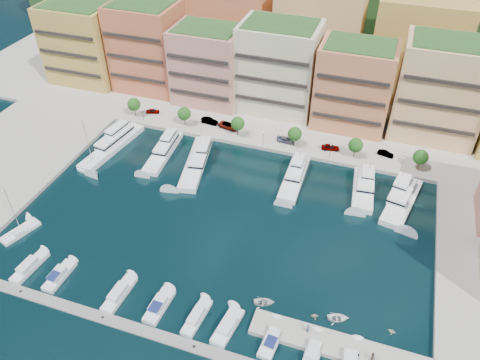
{
  "coord_description": "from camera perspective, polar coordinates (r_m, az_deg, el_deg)",
  "views": [
    {
      "loc": [
        27.87,
        -69.4,
        73.18
      ],
      "look_at": [
        1.03,
        9.0,
        6.0
      ],
      "focal_mm": 35.0,
      "sensor_mm": 36.0,
      "label": 1
    }
  ],
  "objects": [
    {
      "name": "car_0",
      "position": [
        142.75,
        -10.58,
        8.26
      ],
      "size": [
        4.24,
        2.84,
        1.34
      ],
      "primitive_type": "imported",
      "rotation": [
        0.0,
        0.0,
        1.92
      ],
      "color": "gray",
      "rests_on": "north_quay"
    },
    {
      "name": "cruiser_0",
      "position": [
        104.35,
        -24.28,
        -9.64
      ],
      "size": [
        3.17,
        8.98,
        2.55
      ],
      "color": "white",
      "rests_on": "ground"
    },
    {
      "name": "apartment_0",
      "position": [
        163.25,
        -18.59,
        15.55
      ],
      "size": [
        22.0,
        16.5,
        24.8
      ],
      "color": "#B89043",
      "rests_on": "north_quay"
    },
    {
      "name": "lamppost_4",
      "position": [
        122.47,
        19.21,
        2.06
      ],
      "size": [
        0.3,
        0.3,
        4.2
      ],
      "color": "black",
      "rests_on": "north_quay"
    },
    {
      "name": "cruiser_4",
      "position": [
        90.85,
        -9.85,
        -14.9
      ],
      "size": [
        3.14,
        8.11,
        2.66
      ],
      "color": "white",
      "rests_on": "ground"
    },
    {
      "name": "lamppost_3",
      "position": [
        122.59,
        10.95,
        3.78
      ],
      "size": [
        0.3,
        0.3,
        4.2
      ],
      "color": "black",
      "rests_on": "north_quay"
    },
    {
      "name": "yacht_1",
      "position": [
        126.25,
        -9.22,
        3.64
      ],
      "size": [
        5.74,
        19.3,
        7.3
      ],
      "color": "white",
      "rests_on": "ground"
    },
    {
      "name": "north_quay",
      "position": [
        152.97,
        6.17,
        10.21
      ],
      "size": [
        220.0,
        64.0,
        2.0
      ],
      "primitive_type": "cube",
      "color": "#9E998E",
      "rests_on": "ground"
    },
    {
      "name": "lamppost_2",
      "position": [
        125.33,
        2.85,
        5.38
      ],
      "size": [
        0.3,
        0.3,
        4.2
      ],
      "color": "black",
      "rests_on": "north_quay"
    },
    {
      "name": "tender_2",
      "position": [
        90.08,
        11.88,
        -16.14
      ],
      "size": [
        4.54,
        3.78,
        0.81
      ],
      "primitive_type": "imported",
      "rotation": [
        0.0,
        0.0,
        1.86
      ],
      "color": "white",
      "rests_on": "ground"
    },
    {
      "name": "sailboat_2",
      "position": [
        126.98,
        -17.6,
        1.93
      ],
      "size": [
        4.03,
        8.27,
        13.2
      ],
      "color": "white",
      "rests_on": "ground"
    },
    {
      "name": "cruiser_8",
      "position": [
        85.38,
        8.89,
        -20.04
      ],
      "size": [
        2.87,
        7.4,
        2.55
      ],
      "color": "white",
      "rests_on": "ground"
    },
    {
      "name": "apartment_5",
      "position": [
        135.66,
        23.23,
        10.07
      ],
      "size": [
        22.0,
        16.5,
        26.8
      ],
      "color": "#EDB87D",
      "rests_on": "north_quay"
    },
    {
      "name": "tree_5",
      "position": [
        124.18,
        21.17,
        2.62
      ],
      "size": [
        3.8,
        3.8,
        5.65
      ],
      "color": "#473323",
      "rests_on": "north_quay"
    },
    {
      "name": "sailboat_0",
      "position": [
        113.02,
        -25.22,
        -5.76
      ],
      "size": [
        5.4,
        9.03,
        13.2
      ],
      "color": "white",
      "rests_on": "ground"
    },
    {
      "name": "car_5",
      "position": [
        128.05,
        17.31,
        3.1
      ],
      "size": [
        4.36,
        2.27,
        1.37
      ],
      "primitive_type": "imported",
      "rotation": [
        0.0,
        0.0,
        1.36
      ],
      "color": "gray",
      "rests_on": "north_quay"
    },
    {
      "name": "cruiser_7",
      "position": [
        85.85,
        3.88,
        -18.87
      ],
      "size": [
        3.26,
        7.95,
        2.66
      ],
      "color": "white",
      "rests_on": "ground"
    },
    {
      "name": "finger_pier",
      "position": [
        87.22,
        12.19,
        -19.45
      ],
      "size": [
        32.0,
        5.0,
        2.0
      ],
      "primitive_type": "cube",
      "color": "#9E998E",
      "rests_on": "ground"
    },
    {
      "name": "apartment_4",
      "position": [
        134.02,
        13.73,
        11.12
      ],
      "size": [
        20.0,
        15.5,
        23.8
      ],
      "color": "#D27F4F",
      "rests_on": "north_quay"
    },
    {
      "name": "car_1",
      "position": [
        135.64,
        -3.78,
        7.2
      ],
      "size": [
        5.23,
        2.3,
        1.67
      ],
      "primitive_type": "imported",
      "rotation": [
        0.0,
        0.0,
        1.46
      ],
      "color": "gray",
      "rests_on": "north_quay"
    },
    {
      "name": "yacht_0",
      "position": [
        131.44,
        -15.13,
        4.32
      ],
      "size": [
        7.4,
        23.49,
        7.3
      ],
      "color": "white",
      "rests_on": "ground"
    },
    {
      "name": "cruiser_3",
      "position": [
        94.08,
        -14.52,
        -13.31
      ],
      "size": [
        3.08,
        9.08,
        2.55
      ],
      "color": "white",
      "rests_on": "ground"
    },
    {
      "name": "backblock_1",
      "position": [
        163.19,
        -1.33,
        18.51
      ],
      "size": [
        26.0,
        18.0,
        30.0
      ],
      "primitive_type": "cube",
      "color": "#D27F4F",
      "rests_on": "north_quay"
    },
    {
      "name": "apartment_2",
      "position": [
        143.35,
        -3.9,
        13.81
      ],
      "size": [
        20.0,
        15.5,
        22.8
      ],
      "color": "tan",
      "rests_on": "north_quay"
    },
    {
      "name": "tree_1",
      "position": [
        134.03,
        -6.82,
        8.03
      ],
      "size": [
        3.8,
        3.8,
        5.65
      ],
      "color": "#473323",
      "rests_on": "north_quay"
    },
    {
      "name": "car_4",
      "position": [
        126.75,
        10.96,
        3.95
      ],
      "size": [
        4.96,
        2.71,
        1.6
      ],
      "primitive_type": "imported",
      "rotation": [
        0.0,
        0.0,
        1.75
      ],
      "color": "gray",
      "rests_on": "north_quay"
    },
    {
      "name": "car_2",
      "position": [
        133.25,
        -1.39,
        6.64
      ],
      "size": [
        6.37,
        3.89,
        1.65
      ],
      "primitive_type": "imported",
      "rotation": [
        0.0,
        0.0,
        1.37
      ],
      "color": "gray",
      "rests_on": "north_quay"
    },
    {
      "name": "cruiser_1",
      "position": [
        100.45,
        -21.18,
        -10.85
      ],
      "size": [
        2.76,
        7.97,
        2.66
      ],
      "color": "white",
      "rests_on": "ground"
    },
    {
      "name": "yacht_6",
      "position": [
        115.55,
        19.16,
        -2.1
      ],
      "size": [
        8.81,
        19.19,
        7.3
      ],
      "color": "white",
      "rests_on": "ground"
    },
    {
      "name": "tender_1",
      "position": [
        89.66,
        9.09,
        -16.01
      ],
      "size": [
        1.75,
        1.62,
        0.77
      ],
      "primitive_type": "imported",
      "rotation": [
        0.0,
        0.0,
        1.85
      ],
      "color": "beige",
      "rests_on": "ground"
    },
    {
      "name": "apartment_3",
      "position": [
        138.4,
        4.71,
        13.5
      ],
      "size": [
        22.0,
        16.5,
        25.8
      ],
      "color": "beige",
      "rests_on": "north_quay"
    },
    {
      "name": "tender_0",
      "position": [
        90.42,
        2.97,
        -14.64
      ],
      "size": [
        4.61,
        3.87,
        0.82
      ],
      "primitive_type": "imported",
      "rotation": [
        0.0,
        0.0,
        1.87
      ],
      "color": "white",
      "rests_on": "ground"
    },
    {
      "name": "cruiser_6",
      "position": [
        87.16,
        -1.54,
        -17.43
      ],
      "size": [
        3.93,
        8.49,
        2.55
      ],
      "color": "white",
      "rests_on": "ground"
    },
    {
      "name": "apartment_1",
      "position": [
        152.87,
        -11.24,
        15.66
      ],
      "size": [
        20.0,
        16.5,
        26.8
      ],
      "color": "#CC5B44",
      "rests_on": "north_quay"
    },
    {
      "name": "backblock_0",
      "position": [
        175.22,
        -11.14,
        19.3
      ],
      "size": [
        26.0,
        18.0,
        30.0
      ],
      "primitive_type": "cube",
      "color": "beige",
      "rests_on": "north_quay"
    },
    {
      "name": "yacht_4",
      "position": [
        116.56,
        6.7,
        0.51
      ],
      "size": [
        4.87,
        18.13,
        7.3
      ],
      "color": "white",
      "rests_on": "ground"
    },
    {
      "name": "car_3",
      "position": [
        128.0,
        5.62,
        4.89
      ],
      "size": [
        5.02,
        2.1,
        1.45
      ],
      "primitive_type": "imported",
      "rotation": [
        0.0,
        0.0,
        1.56
      ],
      "color": "gray",
      "rests_on": "north_quay"
    },
    {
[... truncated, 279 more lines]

